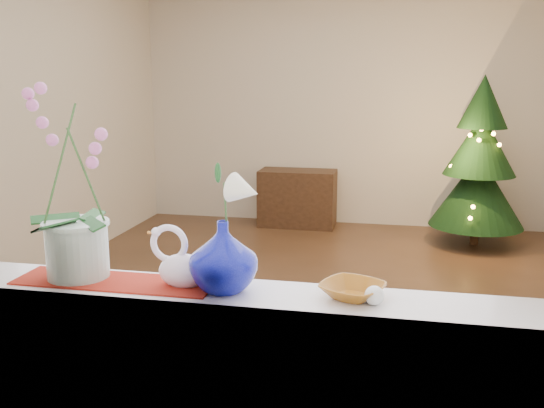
% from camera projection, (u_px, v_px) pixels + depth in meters
% --- Properties ---
extents(ground, '(5.00, 5.00, 0.00)m').
position_uv_depth(ground, '(314.00, 300.00, 4.48)').
color(ground, '#3B2718').
rests_on(ground, ground).
extents(wall_back, '(4.50, 0.10, 2.70)m').
position_uv_depth(wall_back, '(347.00, 102.00, 6.60)').
color(wall_back, beige).
rests_on(wall_back, ground).
extents(wall_front, '(4.50, 0.10, 2.70)m').
position_uv_depth(wall_front, '(206.00, 168.00, 1.80)').
color(wall_front, beige).
rests_on(wall_front, ground).
extents(wall_left, '(0.10, 5.00, 2.70)m').
position_uv_depth(wall_left, '(25.00, 112.00, 4.65)').
color(wall_left, beige).
rests_on(wall_left, ground).
extents(windowsill, '(2.20, 0.26, 0.04)m').
position_uv_depth(windowsill, '(221.00, 296.00, 2.02)').
color(windowsill, white).
rests_on(windowsill, window_apron).
extents(window_frame, '(2.22, 0.06, 1.60)m').
position_uv_depth(window_frame, '(206.00, 47.00, 1.76)').
color(window_frame, white).
rests_on(window_frame, windowsill).
extents(runner, '(0.70, 0.20, 0.01)m').
position_uv_depth(runner, '(115.00, 281.00, 2.09)').
color(runner, maroon).
rests_on(runner, windowsill).
extents(orchid_pot, '(0.30, 0.30, 0.68)m').
position_uv_depth(orchid_pot, '(73.00, 183.00, 2.07)').
color(orchid_pot, silver).
rests_on(orchid_pot, windowsill).
extents(swan, '(0.26, 0.19, 0.20)m').
position_uv_depth(swan, '(183.00, 258.00, 2.03)').
color(swan, white).
rests_on(swan, windowsill).
extents(blue_vase, '(0.34, 0.34, 0.27)m').
position_uv_depth(blue_vase, '(223.00, 251.00, 1.98)').
color(blue_vase, '#050B71').
rests_on(blue_vase, windowsill).
extents(lily, '(0.15, 0.09, 0.20)m').
position_uv_depth(lily, '(222.00, 179.00, 1.93)').
color(lily, white).
rests_on(lily, blue_vase).
extents(paperweight, '(0.08, 0.08, 0.06)m').
position_uv_depth(paperweight, '(374.00, 295.00, 1.88)').
color(paperweight, white).
rests_on(paperweight, windowsill).
extents(amber_dish, '(0.22, 0.22, 0.04)m').
position_uv_depth(amber_dish, '(352.00, 291.00, 1.94)').
color(amber_dish, '#935713').
rests_on(amber_dish, windowsill).
extents(xmas_tree, '(1.19, 1.19, 1.64)m').
position_uv_depth(xmas_tree, '(479.00, 162.00, 5.81)').
color(xmas_tree, black).
rests_on(xmas_tree, ground).
extents(side_table, '(0.83, 0.42, 0.62)m').
position_uv_depth(side_table, '(297.00, 198.00, 6.67)').
color(side_table, black).
rests_on(side_table, ground).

